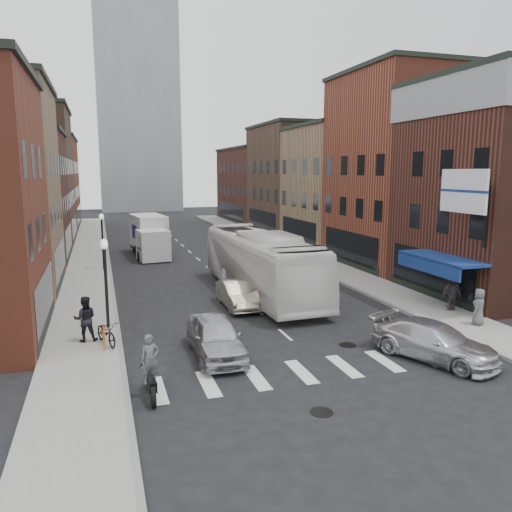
{
  "coord_description": "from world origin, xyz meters",
  "views": [
    {
      "loc": [
        -7.54,
        -18.65,
        7.11
      ],
      "look_at": [
        0.25,
        6.08,
        2.68
      ],
      "focal_mm": 35.0,
      "sensor_mm": 36.0,
      "label": 1
    }
  ],
  "objects_px": {
    "parked_bicycle": "(106,332)",
    "ped_left_solo": "(85,319)",
    "motorcycle_rider": "(150,369)",
    "ped_right_b": "(452,291)",
    "transit_bus": "(261,263)",
    "ped_right_c": "(479,307)",
    "bike_rack": "(104,338)",
    "curb_car": "(434,341)",
    "billboard_sign": "(465,192)",
    "sedan_left_far": "(237,294)",
    "streetlamp_near": "(105,267)",
    "streetlamp_far": "(102,231)",
    "box_truck": "(150,236)",
    "ped_right_a": "(452,293)",
    "sedan_left_near": "(216,337)"
  },
  "relations": [
    {
      "from": "transit_bus",
      "to": "ped_right_c",
      "type": "height_order",
      "value": "transit_bus"
    },
    {
      "from": "curb_car",
      "to": "ped_right_a",
      "type": "relative_size",
      "value": 2.75
    },
    {
      "from": "motorcycle_rider",
      "to": "curb_car",
      "type": "bearing_deg",
      "value": -2.43
    },
    {
      "from": "box_truck",
      "to": "sedan_left_near",
      "type": "xyz_separation_m",
      "value": [
        0.1,
        -24.3,
        -0.9
      ]
    },
    {
      "from": "motorcycle_rider",
      "to": "ped_right_a",
      "type": "bearing_deg",
      "value": 15.56
    },
    {
      "from": "motorcycle_rider",
      "to": "sedan_left_far",
      "type": "bearing_deg",
      "value": 57.06
    },
    {
      "from": "ped_right_a",
      "to": "sedan_left_near",
      "type": "bearing_deg",
      "value": 20.18
    },
    {
      "from": "streetlamp_near",
      "to": "ped_right_b",
      "type": "relative_size",
      "value": 2.44
    },
    {
      "from": "sedan_left_near",
      "to": "ped_left_solo",
      "type": "relative_size",
      "value": 2.4
    },
    {
      "from": "bike_rack",
      "to": "sedan_left_near",
      "type": "relative_size",
      "value": 0.18
    },
    {
      "from": "parked_bicycle",
      "to": "ped_left_solo",
      "type": "bearing_deg",
      "value": 121.96
    },
    {
      "from": "bike_rack",
      "to": "transit_bus",
      "type": "bearing_deg",
      "value": 38.46
    },
    {
      "from": "streetlamp_near",
      "to": "parked_bicycle",
      "type": "bearing_deg",
      "value": -92.52
    },
    {
      "from": "sedan_left_far",
      "to": "ped_left_solo",
      "type": "height_order",
      "value": "ped_left_solo"
    },
    {
      "from": "billboard_sign",
      "to": "sedan_left_far",
      "type": "distance_m",
      "value": 12.17
    },
    {
      "from": "sedan_left_far",
      "to": "ped_left_solo",
      "type": "relative_size",
      "value": 2.2
    },
    {
      "from": "motorcycle_rider",
      "to": "ped_right_a",
      "type": "xyz_separation_m",
      "value": [
        15.51,
        5.23,
        0.06
      ]
    },
    {
      "from": "sedan_left_far",
      "to": "transit_bus",
      "type": "bearing_deg",
      "value": 48.91
    },
    {
      "from": "box_truck",
      "to": "ped_left_solo",
      "type": "xyz_separation_m",
      "value": [
        -4.75,
        -21.42,
        -0.57
      ]
    },
    {
      "from": "billboard_sign",
      "to": "streetlamp_near",
      "type": "relative_size",
      "value": 0.9
    },
    {
      "from": "billboard_sign",
      "to": "sedan_left_far",
      "type": "bearing_deg",
      "value": 149.63
    },
    {
      "from": "streetlamp_far",
      "to": "box_truck",
      "type": "bearing_deg",
      "value": 56.38
    },
    {
      "from": "streetlamp_far",
      "to": "curb_car",
      "type": "distance_m",
      "value": 24.51
    },
    {
      "from": "sedan_left_near",
      "to": "ped_right_b",
      "type": "height_order",
      "value": "ped_right_b"
    },
    {
      "from": "bike_rack",
      "to": "motorcycle_rider",
      "type": "bearing_deg",
      "value": -74.24
    },
    {
      "from": "ped_left_solo",
      "to": "box_truck",
      "type": "bearing_deg",
      "value": -100.74
    },
    {
      "from": "streetlamp_far",
      "to": "motorcycle_rider",
      "type": "distance_m",
      "value": 21.61
    },
    {
      "from": "billboard_sign",
      "to": "transit_bus",
      "type": "height_order",
      "value": "billboard_sign"
    },
    {
      "from": "box_truck",
      "to": "ped_right_b",
      "type": "bearing_deg",
      "value": -65.6
    },
    {
      "from": "sedan_left_far",
      "to": "ped_right_a",
      "type": "xyz_separation_m",
      "value": [
        10.06,
        -4.26,
        0.35
      ]
    },
    {
      "from": "ped_left_solo",
      "to": "sedan_left_far",
      "type": "bearing_deg",
      "value": -152.33
    },
    {
      "from": "box_truck",
      "to": "transit_bus",
      "type": "xyz_separation_m",
      "value": [
        4.8,
        -15.45,
        0.18
      ]
    },
    {
      "from": "ped_left_solo",
      "to": "curb_car",
      "type": "bearing_deg",
      "value": 157.5
    },
    {
      "from": "streetlamp_near",
      "to": "curb_car",
      "type": "distance_m",
      "value": 14.08
    },
    {
      "from": "bike_rack",
      "to": "sedan_left_far",
      "type": "bearing_deg",
      "value": 34.65
    },
    {
      "from": "sedan_left_near",
      "to": "streetlamp_near",
      "type": "bearing_deg",
      "value": 131.72
    },
    {
      "from": "bike_rack",
      "to": "ped_right_c",
      "type": "height_order",
      "value": "ped_right_c"
    },
    {
      "from": "motorcycle_rider",
      "to": "ped_right_b",
      "type": "height_order",
      "value": "motorcycle_rider"
    },
    {
      "from": "bike_rack",
      "to": "curb_car",
      "type": "relative_size",
      "value": 0.16
    },
    {
      "from": "streetlamp_far",
      "to": "sedan_left_far",
      "type": "distance_m",
      "value": 13.87
    },
    {
      "from": "transit_bus",
      "to": "curb_car",
      "type": "distance_m",
      "value": 12.16
    },
    {
      "from": "bike_rack",
      "to": "ped_right_c",
      "type": "bearing_deg",
      "value": -6.96
    },
    {
      "from": "ped_right_a",
      "to": "ped_right_b",
      "type": "bearing_deg",
      "value": -119.56
    },
    {
      "from": "billboard_sign",
      "to": "parked_bicycle",
      "type": "height_order",
      "value": "billboard_sign"
    },
    {
      "from": "motorcycle_rider",
      "to": "parked_bicycle",
      "type": "bearing_deg",
      "value": 100.42
    },
    {
      "from": "box_truck",
      "to": "parked_bicycle",
      "type": "distance_m",
      "value": 22.42
    },
    {
      "from": "streetlamp_near",
      "to": "bike_rack",
      "type": "xyz_separation_m",
      "value": [
        -0.2,
        -2.7,
        -2.36
      ]
    },
    {
      "from": "curb_car",
      "to": "streetlamp_near",
      "type": "bearing_deg",
      "value": 123.72
    },
    {
      "from": "streetlamp_near",
      "to": "transit_bus",
      "type": "height_order",
      "value": "streetlamp_near"
    },
    {
      "from": "transit_bus",
      "to": "sedan_left_near",
      "type": "relative_size",
      "value": 2.91
    }
  ]
}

